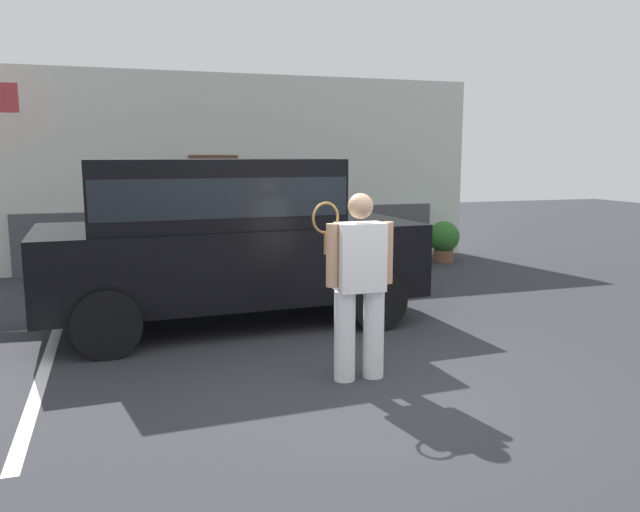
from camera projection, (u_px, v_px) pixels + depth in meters
ground_plane at (384, 389)px, 5.68m from camera, size 40.00×40.00×0.00m
parking_stripe_0 at (44, 370)px, 6.18m from camera, size 0.12×4.40×0.01m
house_frontage at (237, 177)px, 11.97m from camera, size 9.52×0.40×3.60m
parked_suv at (223, 233)px, 7.77m from camera, size 4.67×2.31×2.05m
tennis_player_man at (359, 284)px, 5.82m from camera, size 0.79×0.28×1.76m
potted_plant_by_porch at (411, 247)px, 11.84m from camera, size 0.52×0.52×0.68m
potted_plant_secondary at (444, 239)px, 12.42m from camera, size 0.62×0.62×0.81m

